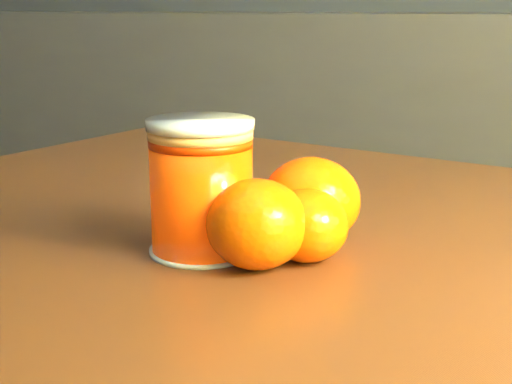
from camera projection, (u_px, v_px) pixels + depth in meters
The scene contains 6 objects.
kitchen_counter at pixel (261, 179), 1.98m from camera, with size 3.15×0.60×0.90m, color #49494E.
table at pixel (337, 360), 0.56m from camera, with size 1.03×0.75×0.74m.
juice_glass at pixel (202, 188), 0.51m from camera, with size 0.08×0.08×0.10m.
orange_front at pixel (311, 201), 0.53m from camera, with size 0.07×0.07×0.07m, color #F45A04.
orange_back at pixel (257, 224), 0.48m from camera, with size 0.07×0.07×0.06m, color #F45A04.
orange_extra at pixel (307, 225), 0.50m from camera, with size 0.06×0.06×0.05m, color #F45A04.
Camera 1 is at (0.96, -0.22, 0.91)m, focal length 50.00 mm.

